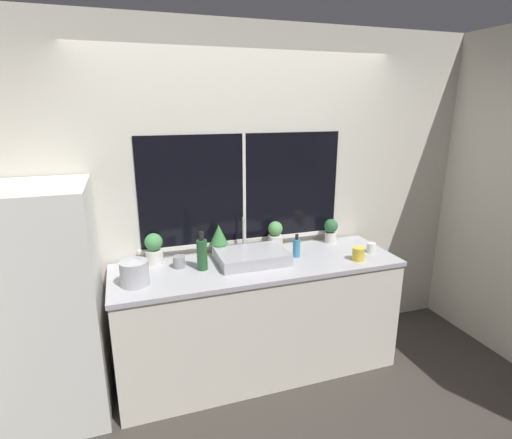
# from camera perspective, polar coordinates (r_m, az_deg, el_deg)

# --- Properties ---
(ground_plane) EXTENTS (14.00, 14.00, 0.00)m
(ground_plane) POSITION_cam_1_polar(r_m,az_deg,el_deg) (3.28, 2.36, -23.59)
(ground_plane) COLOR #38332D
(wall_back) EXTENTS (8.00, 0.09, 2.70)m
(wall_back) POSITION_cam_1_polar(r_m,az_deg,el_deg) (3.30, -1.90, 3.07)
(wall_back) COLOR beige
(wall_back) RESTS_ON ground_plane
(wall_right) EXTENTS (0.06, 7.00, 2.70)m
(wall_right) POSITION_cam_1_polar(r_m,az_deg,el_deg) (4.93, 19.21, 6.56)
(wall_right) COLOR beige
(wall_right) RESTS_ON ground_plane
(counter) EXTENTS (2.19, 0.68, 0.93)m
(counter) POSITION_cam_1_polar(r_m,az_deg,el_deg) (3.27, 0.33, -13.79)
(counter) COLOR silver
(counter) RESTS_ON ground_plane
(refrigerator) EXTENTS (0.65, 0.72, 1.62)m
(refrigerator) POSITION_cam_1_polar(r_m,az_deg,el_deg) (3.03, -27.57, -10.90)
(refrigerator) COLOR silver
(refrigerator) RESTS_ON ground_plane
(sink) EXTENTS (0.53, 0.42, 0.30)m
(sink) POSITION_cam_1_polar(r_m,az_deg,el_deg) (3.07, -0.59, -5.29)
(sink) COLOR #ADADB2
(sink) RESTS_ON counter
(potted_plant_far_left) EXTENTS (0.13, 0.13, 0.24)m
(potted_plant_far_left) POSITION_cam_1_polar(r_m,az_deg,el_deg) (3.13, -14.36, -3.99)
(potted_plant_far_left) COLOR silver
(potted_plant_far_left) RESTS_ON counter
(potted_plant_center_left) EXTENTS (0.14, 0.14, 0.25)m
(potted_plant_center_left) POSITION_cam_1_polar(r_m,az_deg,el_deg) (3.19, -5.33, -2.74)
(potted_plant_center_left) COLOR silver
(potted_plant_center_left) RESTS_ON counter
(potted_plant_center_right) EXTENTS (0.12, 0.12, 0.24)m
(potted_plant_center_right) POSITION_cam_1_polar(r_m,az_deg,el_deg) (3.33, 2.77, -2.28)
(potted_plant_center_right) COLOR silver
(potted_plant_center_right) RESTS_ON counter
(potted_plant_far_right) EXTENTS (0.12, 0.12, 0.21)m
(potted_plant_far_right) POSITION_cam_1_polar(r_m,az_deg,el_deg) (3.55, 10.64, -1.43)
(potted_plant_far_right) COLOR silver
(potted_plant_far_right) RESTS_ON counter
(soap_bottle) EXTENTS (0.06, 0.06, 0.19)m
(soap_bottle) POSITION_cam_1_polar(r_m,az_deg,el_deg) (3.18, 5.82, -3.99)
(soap_bottle) COLOR teal
(soap_bottle) RESTS_ON counter
(bottle_tall) EXTENTS (0.08, 0.08, 0.29)m
(bottle_tall) POSITION_cam_1_polar(r_m,az_deg,el_deg) (2.94, -7.72, -4.89)
(bottle_tall) COLOR #235128
(bottle_tall) RESTS_ON counter
(mug_yellow) EXTENTS (0.10, 0.10, 0.10)m
(mug_yellow) POSITION_cam_1_polar(r_m,az_deg,el_deg) (3.21, 14.41, -4.79)
(mug_yellow) COLOR gold
(mug_yellow) RESTS_ON counter
(mug_white) EXTENTS (0.07, 0.07, 0.08)m
(mug_white) POSITION_cam_1_polar(r_m,az_deg,el_deg) (3.40, 16.14, -3.90)
(mug_white) COLOR white
(mug_white) RESTS_ON counter
(mug_grey) EXTENTS (0.09, 0.09, 0.09)m
(mug_grey) POSITION_cam_1_polar(r_m,az_deg,el_deg) (3.03, -10.93, -5.96)
(mug_grey) COLOR gray
(mug_grey) RESTS_ON counter
(kettle) EXTENTS (0.19, 0.19, 0.19)m
(kettle) POSITION_cam_1_polar(r_m,az_deg,el_deg) (2.80, -16.98, -7.21)
(kettle) COLOR #B2B2B7
(kettle) RESTS_ON counter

